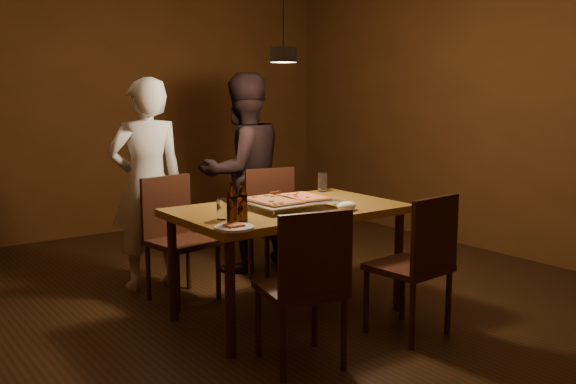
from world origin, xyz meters
TOP-DOWN VIEW (x-y plane):
  - room_shell at (0.00, 0.00)m, footprint 6.00×6.00m
  - dining_table at (-0.10, -0.20)m, footprint 1.50×0.90m
  - chair_far_left at (-0.54, 0.60)m, footprint 0.48×0.48m
  - chair_far_right at (0.30, 0.53)m, footprint 0.50×0.50m
  - chair_near_left at (-0.52, -0.94)m, footprint 0.50×0.50m
  - chair_near_right at (0.31, -0.99)m, footprint 0.46×0.46m
  - pizza_tray at (-0.11, -0.21)m, footprint 0.58×0.49m
  - pizza_meat at (-0.24, -0.20)m, footprint 0.26×0.40m
  - pizza_cheese at (0.02, -0.21)m, footprint 0.24×0.36m
  - spatula at (-0.11, -0.18)m, footprint 0.10×0.24m
  - beer_bottle_a at (-0.71, -0.49)m, footprint 0.07×0.07m
  - beer_bottle_b at (-0.60, -0.43)m, footprint 0.06×0.06m
  - water_glass_left at (-0.66, -0.30)m, footprint 0.08×0.08m
  - water_glass_right at (0.49, 0.17)m, footprint 0.07×0.07m
  - plate_slice at (-0.75, -0.58)m, footprint 0.22×0.22m
  - napkin at (0.13, -0.52)m, footprint 0.14×0.11m
  - diner_white at (-0.60, 0.96)m, footprint 0.62×0.44m
  - diner_dark at (0.27, 0.97)m, footprint 0.83×0.66m
  - pendant_lamp at (0.00, 0.00)m, footprint 0.18×0.18m

SIDE VIEW (x-z plane):
  - chair_far_left at x=-0.54m, z-range 0.29..0.78m
  - chair_far_right at x=0.30m, z-range 0.29..0.78m
  - chair_near_left at x=-0.52m, z-range 0.29..0.78m
  - chair_near_right at x=0.31m, z-range 0.29..0.78m
  - dining_table at x=-0.10m, z-range 0.30..1.05m
  - plate_slice at x=-0.75m, z-range 0.75..0.77m
  - pizza_tray at x=-0.11m, z-range 0.75..0.80m
  - napkin at x=0.13m, z-range 0.75..0.81m
  - diner_white at x=-0.60m, z-range 0.00..1.61m
  - pizza_meat at x=-0.24m, z-range 0.80..0.82m
  - pizza_cheese at x=0.02m, z-range 0.80..0.82m
  - water_glass_left at x=-0.66m, z-range 0.75..0.87m
  - spatula at x=-0.11m, z-range 0.79..0.83m
  - water_glass_right at x=0.49m, z-range 0.75..0.89m
  - diner_dark at x=0.27m, z-range 0.00..1.66m
  - beer_bottle_b at x=-0.60m, z-range 0.75..0.99m
  - beer_bottle_a at x=-0.71m, z-range 0.75..1.00m
  - room_shell at x=0.00m, z-range -1.60..4.40m
  - pendant_lamp at x=0.00m, z-range 1.21..2.31m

